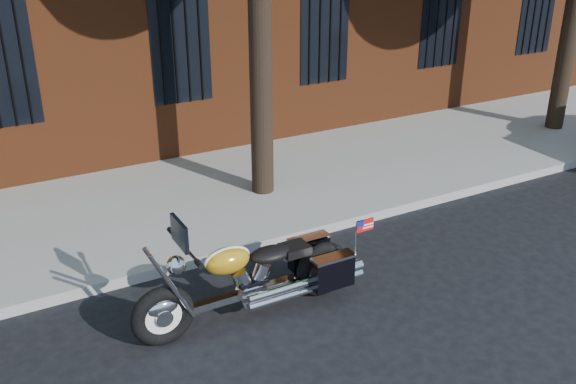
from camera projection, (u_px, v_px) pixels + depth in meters
ground at (331, 288)px, 8.16m from camera, size 120.00×120.00×0.00m
curb at (280, 239)px, 9.24m from camera, size 40.00×0.16×0.15m
sidewalk at (227, 193)px, 10.74m from camera, size 40.00×3.60×0.15m
motorcycle at (259, 279)px, 7.43m from camera, size 2.89×0.84×1.46m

